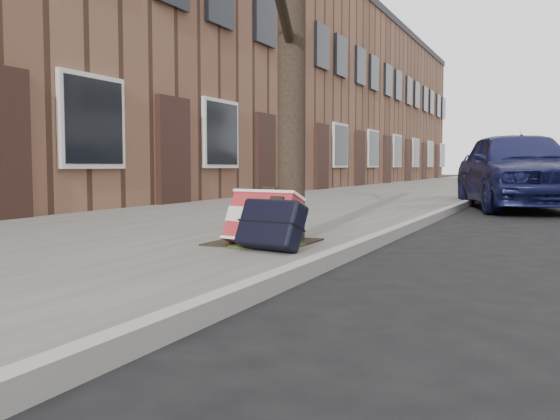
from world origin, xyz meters
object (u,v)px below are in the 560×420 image
at_px(suitcase_red, 262,219).
at_px(suitcase_navy, 271,224).
at_px(car_near_front, 518,169).
at_px(car_near_mid, 534,169).

distance_m(suitcase_red, suitcase_navy, 0.21).
bearing_deg(suitcase_red, suitcase_navy, -32.58).
relative_size(suitcase_red, suitcase_navy, 1.12).
distance_m(suitcase_red, car_near_front, 8.00).
bearing_deg(suitcase_red, car_near_front, 91.05).
relative_size(car_near_front, car_near_mid, 1.02).
distance_m(suitcase_navy, car_near_front, 8.12).
height_order(suitcase_navy, car_near_front, car_near_front).
relative_size(suitcase_red, car_near_mid, 0.14).
height_order(car_near_front, car_near_mid, car_near_front).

